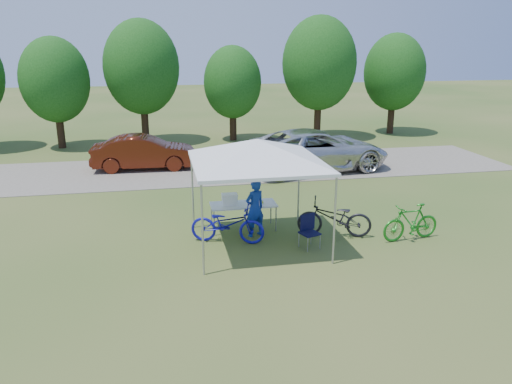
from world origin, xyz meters
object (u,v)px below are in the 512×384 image
(folding_chair, at_px, (309,228))
(minivan, at_px, (316,150))
(folding_table, at_px, (243,205))
(bike_green, at_px, (411,222))
(bike_blue, at_px, (227,224))
(cyclist, at_px, (255,208))
(bike_dark, at_px, (334,218))
(sedan, at_px, (144,152))
(cooler, at_px, (230,199))

(folding_chair, height_order, minivan, minivan)
(folding_table, relative_size, folding_chair, 2.15)
(bike_green, bearing_deg, bike_blue, -105.84)
(bike_blue, bearing_deg, bike_green, -79.25)
(cyclist, bearing_deg, bike_dark, 143.32)
(folding_table, bearing_deg, minivan, 56.50)
(cyclist, height_order, sedan, cyclist)
(cyclist, relative_size, bike_blue, 0.81)
(cooler, height_order, sedan, sedan)
(cyclist, distance_m, bike_dark, 2.12)
(minivan, bearing_deg, cooler, 135.48)
(cyclist, height_order, bike_green, cyclist)
(folding_table, distance_m, folding_chair, 2.07)
(folding_chair, xyz_separation_m, minivan, (2.55, 7.49, 0.35))
(cyclist, xyz_separation_m, bike_green, (3.92, -1.05, -0.29))
(bike_green, xyz_separation_m, sedan, (-6.92, 9.03, 0.22))
(bike_dark, bearing_deg, cyclist, -83.48)
(folding_table, distance_m, minivan, 7.16)
(bike_blue, distance_m, sedan, 8.59)
(folding_table, height_order, sedan, sedan)
(folding_table, distance_m, bike_dark, 2.48)
(cooler, height_order, cyclist, cyclist)
(cyclist, xyz_separation_m, minivan, (3.73, 6.50, 0.06))
(cooler, height_order, bike_green, cooler)
(minivan, bearing_deg, bike_green, 172.80)
(folding_table, relative_size, minivan, 0.30)
(sedan, bearing_deg, cyclist, -157.30)
(sedan, bearing_deg, bike_green, -140.47)
(cooler, bearing_deg, minivan, 54.08)
(folding_chair, height_order, bike_green, bike_green)
(minivan, bearing_deg, bike_blue, 137.93)
(folding_chair, relative_size, bike_blue, 0.44)
(sedan, bearing_deg, folding_table, -157.42)
(bike_green, height_order, sedan, sedan)
(bike_green, bearing_deg, folding_chair, -98.35)
(cyclist, height_order, bike_blue, cyclist)
(folding_chair, relative_size, cooler, 1.98)
(folding_chair, xyz_separation_m, bike_dark, (0.87, 0.55, 0.02))
(cooler, xyz_separation_m, bike_blue, (-0.18, -0.85, -0.39))
(cooler, height_order, bike_blue, cooler)
(folding_table, xyz_separation_m, sedan, (-2.78, 7.44, 0.01))
(bike_blue, bearing_deg, folding_table, -13.55)
(cooler, bearing_deg, cyclist, -42.05)
(folding_chair, bearing_deg, cyclist, 120.71)
(cyclist, distance_m, bike_blue, 0.88)
(folding_table, height_order, bike_green, bike_green)
(bike_blue, relative_size, bike_green, 1.18)
(cyclist, bearing_deg, minivan, -144.58)
(bike_blue, distance_m, bike_dark, 2.83)
(cooler, distance_m, bike_blue, 0.95)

